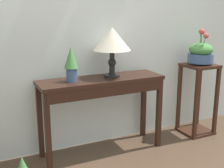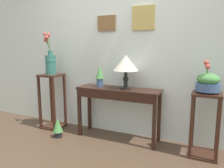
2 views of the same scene
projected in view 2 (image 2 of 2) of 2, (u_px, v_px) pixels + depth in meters
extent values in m
cube|color=silver|center=(121.00, 42.00, 3.21)|extent=(9.00, 0.10, 2.80)
cube|color=brown|center=(107.00, 23.00, 3.19)|extent=(0.29, 0.02, 0.22)
cube|color=#9B609F|center=(106.00, 23.00, 3.18)|extent=(0.23, 0.01, 0.18)
cube|color=tan|center=(143.00, 18.00, 2.95)|extent=(0.32, 0.02, 0.33)
cube|color=tan|center=(143.00, 18.00, 2.95)|extent=(0.26, 0.01, 0.26)
cube|color=black|center=(118.00, 89.00, 3.05)|extent=(1.19, 0.36, 0.03)
cube|color=black|center=(114.00, 96.00, 2.92)|extent=(1.13, 0.03, 0.10)
cube|color=black|center=(80.00, 113.00, 3.22)|extent=(0.04, 0.04, 0.71)
cube|color=black|center=(154.00, 124.00, 2.75)|extent=(0.04, 0.04, 0.71)
cube|color=black|center=(89.00, 108.00, 3.48)|extent=(0.04, 0.04, 0.71)
cube|color=black|center=(159.00, 117.00, 3.01)|extent=(0.04, 0.04, 0.71)
cylinder|color=black|center=(126.00, 88.00, 3.00)|extent=(0.15, 0.15, 0.02)
cylinder|color=black|center=(126.00, 83.00, 2.99)|extent=(0.05, 0.05, 0.12)
sphere|color=black|center=(126.00, 79.00, 2.98)|extent=(0.08, 0.08, 0.08)
cylinder|color=black|center=(126.00, 75.00, 2.97)|extent=(0.05, 0.05, 0.12)
cone|color=beige|center=(126.00, 63.00, 2.94)|extent=(0.35, 0.35, 0.21)
cylinder|color=#3D5684|center=(100.00, 83.00, 3.15)|extent=(0.10, 0.10, 0.12)
cone|color=#478442|center=(100.00, 72.00, 3.13)|extent=(0.12, 0.12, 0.19)
cube|color=#381E14|center=(51.00, 75.00, 3.46)|extent=(0.33, 0.33, 0.03)
cube|color=#381E14|center=(54.00, 126.00, 3.61)|extent=(0.33, 0.33, 0.03)
cube|color=#381E14|center=(40.00, 102.00, 3.47)|extent=(0.04, 0.04, 0.83)
cube|color=#381E14|center=(54.00, 104.00, 3.35)|extent=(0.03, 0.04, 0.83)
cube|color=#381E14|center=(51.00, 98.00, 3.72)|extent=(0.04, 0.04, 0.83)
cube|color=#381E14|center=(65.00, 100.00, 3.60)|extent=(0.03, 0.04, 0.83)
cylinder|color=#2D665B|center=(51.00, 65.00, 3.43)|extent=(0.17, 0.17, 0.30)
sphere|color=#2D665B|center=(51.00, 61.00, 3.42)|extent=(0.17, 0.17, 0.17)
cylinder|color=#2D665B|center=(50.00, 53.00, 3.40)|extent=(0.07, 0.07, 0.08)
cylinder|color=#478442|center=(48.00, 45.00, 3.36)|extent=(0.03, 0.07, 0.17)
sphere|color=#B7473D|center=(46.00, 40.00, 3.32)|extent=(0.07, 0.07, 0.07)
cylinder|color=#478442|center=(48.00, 44.00, 3.34)|extent=(0.02, 0.09, 0.20)
sphere|color=#B7473D|center=(46.00, 37.00, 3.28)|extent=(0.06, 0.06, 0.06)
cylinder|color=#478442|center=(49.00, 43.00, 3.35)|extent=(0.04, 0.06, 0.24)
sphere|color=#B7473D|center=(49.00, 35.00, 3.30)|extent=(0.06, 0.06, 0.06)
cylinder|color=#478442|center=(47.00, 42.00, 3.37)|extent=(0.07, 0.05, 0.26)
sphere|color=#B7473D|center=(45.00, 34.00, 3.34)|extent=(0.05, 0.05, 0.05)
cube|color=#381E14|center=(207.00, 94.00, 2.53)|extent=(0.33, 0.33, 0.03)
cube|color=#381E14|center=(202.00, 154.00, 2.66)|extent=(0.33, 0.33, 0.03)
cube|color=#381E14|center=(191.00, 127.00, 2.53)|extent=(0.04, 0.04, 0.73)
cube|color=#381E14|center=(218.00, 131.00, 2.41)|extent=(0.04, 0.04, 0.73)
cube|color=#381E14|center=(193.00, 120.00, 2.78)|extent=(0.04, 0.04, 0.73)
cube|color=#381E14|center=(218.00, 123.00, 2.67)|extent=(0.04, 0.04, 0.73)
cylinder|color=#3D5684|center=(207.00, 92.00, 2.53)|extent=(0.12, 0.12, 0.02)
cylinder|color=#3D5684|center=(208.00, 87.00, 2.52)|extent=(0.27, 0.27, 0.10)
ellipsoid|color=#478442|center=(208.00, 79.00, 2.50)|extent=(0.26, 0.26, 0.14)
cylinder|color=#478442|center=(207.00, 73.00, 2.49)|extent=(0.05, 0.02, 0.24)
sphere|color=#B7473D|center=(206.00, 63.00, 2.48)|extent=(0.04, 0.04, 0.04)
cylinder|color=#478442|center=(208.00, 75.00, 2.46)|extent=(0.02, 0.08, 0.20)
sphere|color=#B7473D|center=(208.00, 67.00, 2.42)|extent=(0.06, 0.06, 0.06)
cylinder|color=#478442|center=(207.00, 73.00, 2.48)|extent=(0.04, 0.04, 0.24)
sphere|color=#B7473D|center=(206.00, 63.00, 2.46)|extent=(0.06, 0.06, 0.06)
cylinder|color=black|center=(58.00, 134.00, 3.20)|extent=(0.11, 0.11, 0.09)
cone|color=#478442|center=(58.00, 125.00, 3.17)|extent=(0.15, 0.15, 0.21)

